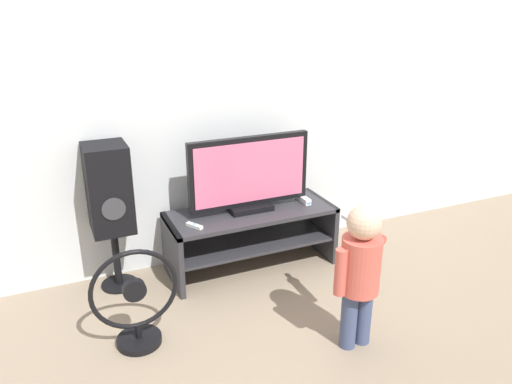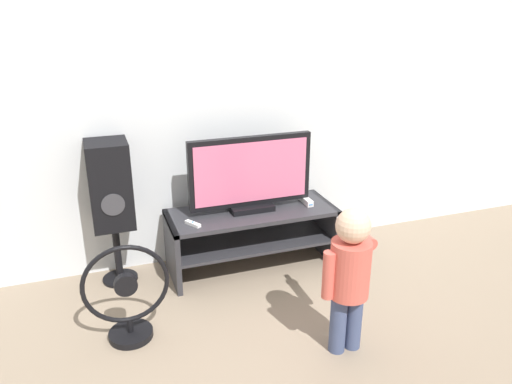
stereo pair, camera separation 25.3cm
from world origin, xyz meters
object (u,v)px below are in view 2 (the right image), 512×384
object	(u,v)px
television	(251,175)
floor_fan	(127,298)
remote_primary	(193,224)
game_console	(306,201)
child	(349,269)
speaker_tower	(110,188)

from	to	relation	value
television	floor_fan	distance (m)	1.22
television	remote_primary	bearing A→B (deg)	-163.91
remote_primary	floor_fan	xyz separation A→B (m)	(-0.50, -0.46, -0.20)
game_console	floor_fan	world-z (taller)	floor_fan
child	floor_fan	xyz separation A→B (m)	(-1.16, 0.51, -0.24)
child	speaker_tower	world-z (taller)	speaker_tower
remote_primary	television	bearing A→B (deg)	16.09
television	remote_primary	size ratio (longest dim) A/B	6.99
television	speaker_tower	bearing A→B (deg)	174.11
remote_primary	speaker_tower	distance (m)	0.60
child	speaker_tower	xyz separation A→B (m)	(-1.16, 1.20, 0.19)
television	speaker_tower	world-z (taller)	speaker_tower
game_console	floor_fan	distance (m)	1.52
remote_primary	game_console	bearing A→B (deg)	6.68
floor_fan	child	bearing A→B (deg)	-23.58
game_console	speaker_tower	bearing A→B (deg)	174.76
child	floor_fan	world-z (taller)	child
speaker_tower	child	bearing A→B (deg)	-46.08
television	game_console	bearing A→B (deg)	-3.80
speaker_tower	remote_primary	bearing A→B (deg)	-24.89
television	speaker_tower	xyz separation A→B (m)	(-0.97, 0.10, -0.02)
remote_primary	floor_fan	world-z (taller)	floor_fan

